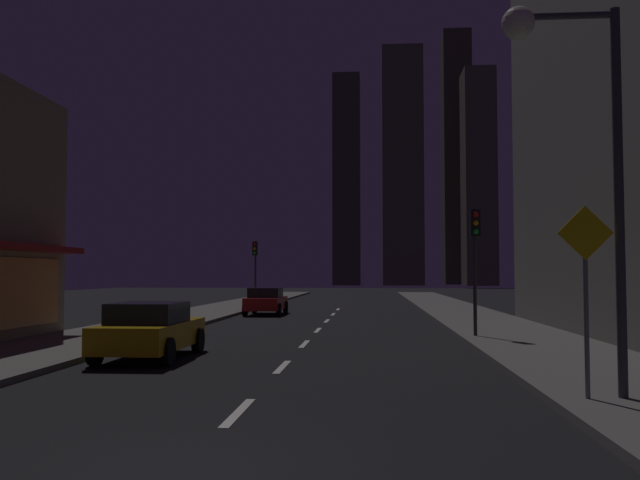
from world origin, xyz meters
The scene contains 15 objects.
ground_plane centered at (0.00, 32.00, -0.05)m, with size 78.00×136.00×0.10m, color black.
sidewalk_right centered at (7.00, 32.00, 0.07)m, with size 4.00×76.00×0.15m, color #605E59.
sidewalk_left centered at (-7.00, 32.00, 0.07)m, with size 4.00×76.00×0.15m, color #605E59.
lane_marking_center centered at (0.00, 16.20, 0.01)m, with size 0.16×38.60×0.01m.
skyscraper_distant_tall centered at (-2.90, 127.80, 21.16)m, with size 5.43×6.61×42.32m, color #484536.
skyscraper_distant_mid centered at (8.30, 127.60, 23.84)m, with size 8.12×6.42×47.68m, color brown.
skyscraper_distant_short centered at (20.68, 140.71, 27.61)m, with size 6.06×7.28×55.22m, color #413E31.
skyscraper_distant_slender centered at (22.98, 125.63, 21.07)m, with size 6.00×8.26×42.13m, color brown.
car_parked_near centered at (-3.60, 9.68, 0.74)m, with size 1.98×4.24×1.45m.
car_parked_far centered at (-3.60, 28.72, 0.74)m, with size 1.98×4.24×1.45m.
fire_hydrant_far_left centered at (-5.90, 16.31, 0.45)m, with size 0.42×0.30×0.65m.
traffic_light_near_right centered at (5.50, 15.20, 3.19)m, with size 0.32×0.48×4.20m.
traffic_light_far_left centered at (-5.50, 36.17, 3.19)m, with size 0.32×0.48×4.20m.
street_lamp_right centered at (5.38, 4.14, 5.07)m, with size 1.96×0.56×6.58m.
pedestrian_crossing_sign centered at (5.60, 4.02, 2.02)m, with size 0.91×0.08×3.15m.
Camera 1 is at (2.10, -7.37, 2.17)m, focal length 37.90 mm.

